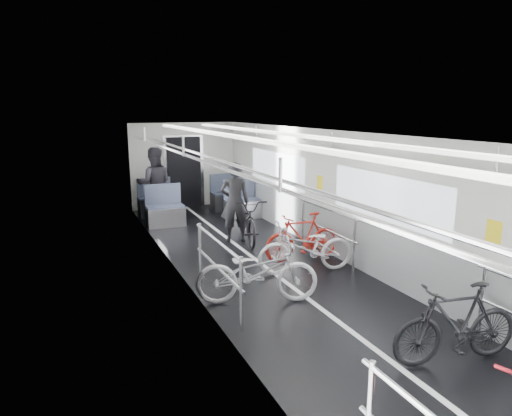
{
  "coord_description": "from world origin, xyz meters",
  "views": [
    {
      "loc": [
        -3.25,
        -5.71,
        2.8
      ],
      "look_at": [
        0.0,
        1.8,
        1.0
      ],
      "focal_mm": 32.0,
      "sensor_mm": 36.0,
      "label": 1
    }
  ],
  "objects_px": {
    "bike_right_far": "(303,237)",
    "bike_aisle": "(247,219)",
    "bike_right_near": "(457,323)",
    "bike_right_mid": "(306,248)",
    "bike_left_far": "(257,272)",
    "person_seated": "(154,184)",
    "person_standing": "(235,202)"
  },
  "relations": [
    {
      "from": "bike_left_far",
      "to": "bike_aisle",
      "type": "distance_m",
      "value": 3.16
    },
    {
      "from": "bike_right_near",
      "to": "bike_right_far",
      "type": "distance_m",
      "value": 3.76
    },
    {
      "from": "bike_right_far",
      "to": "person_standing",
      "type": "xyz_separation_m",
      "value": [
        -0.7,
        1.68,
        0.4
      ]
    },
    {
      "from": "bike_left_far",
      "to": "bike_right_mid",
      "type": "distance_m",
      "value": 1.5
    },
    {
      "from": "bike_right_far",
      "to": "bike_right_near",
      "type": "bearing_deg",
      "value": 0.38
    },
    {
      "from": "bike_left_far",
      "to": "bike_right_near",
      "type": "xyz_separation_m",
      "value": [
        1.38,
        -2.36,
        -0.0
      ]
    },
    {
      "from": "person_standing",
      "to": "person_seated",
      "type": "bearing_deg",
      "value": -49.22
    },
    {
      "from": "bike_aisle",
      "to": "person_seated",
      "type": "relative_size",
      "value": 1.0
    },
    {
      "from": "bike_aisle",
      "to": "person_standing",
      "type": "height_order",
      "value": "person_standing"
    },
    {
      "from": "bike_aisle",
      "to": "bike_right_far",
      "type": "bearing_deg",
      "value": -61.23
    },
    {
      "from": "bike_right_far",
      "to": "person_standing",
      "type": "height_order",
      "value": "person_standing"
    },
    {
      "from": "bike_right_near",
      "to": "person_seated",
      "type": "height_order",
      "value": "person_seated"
    },
    {
      "from": "bike_left_far",
      "to": "person_standing",
      "type": "xyz_separation_m",
      "value": [
        0.83,
        3.08,
        0.38
      ]
    },
    {
      "from": "bike_right_mid",
      "to": "person_standing",
      "type": "xyz_separation_m",
      "value": [
        -0.44,
        2.28,
        0.4
      ]
    },
    {
      "from": "bike_right_far",
      "to": "bike_aisle",
      "type": "xyz_separation_m",
      "value": [
        -0.47,
        1.58,
        0.03
      ]
    },
    {
      "from": "bike_right_near",
      "to": "person_standing",
      "type": "xyz_separation_m",
      "value": [
        -0.56,
        5.44,
        0.39
      ]
    },
    {
      "from": "bike_left_far",
      "to": "bike_right_near",
      "type": "relative_size",
      "value": 1.15
    },
    {
      "from": "person_standing",
      "to": "person_seated",
      "type": "relative_size",
      "value": 0.92
    },
    {
      "from": "bike_left_far",
      "to": "person_seated",
      "type": "distance_m",
      "value": 5.74
    },
    {
      "from": "bike_right_mid",
      "to": "person_standing",
      "type": "distance_m",
      "value": 2.36
    },
    {
      "from": "bike_right_near",
      "to": "person_seated",
      "type": "bearing_deg",
      "value": -157.9
    },
    {
      "from": "bike_aisle",
      "to": "person_standing",
      "type": "relative_size",
      "value": 1.08
    },
    {
      "from": "bike_right_mid",
      "to": "bike_right_far",
      "type": "relative_size",
      "value": 1.13
    },
    {
      "from": "bike_left_far",
      "to": "bike_right_mid",
      "type": "xyz_separation_m",
      "value": [
        1.27,
        0.8,
        -0.02
      ]
    },
    {
      "from": "bike_right_near",
      "to": "bike_right_mid",
      "type": "bearing_deg",
      "value": -167.94
    },
    {
      "from": "bike_right_far",
      "to": "person_standing",
      "type": "relative_size",
      "value": 0.88
    },
    {
      "from": "bike_right_far",
      "to": "bike_aisle",
      "type": "distance_m",
      "value": 1.65
    },
    {
      "from": "bike_right_mid",
      "to": "bike_right_near",
      "type": "bearing_deg",
      "value": 10.74
    },
    {
      "from": "bike_left_far",
      "to": "person_seated",
      "type": "xyz_separation_m",
      "value": [
        -0.35,
        5.71,
        0.45
      ]
    },
    {
      "from": "person_seated",
      "to": "bike_right_far",
      "type": "bearing_deg",
      "value": 125.1
    },
    {
      "from": "bike_right_near",
      "to": "person_standing",
      "type": "distance_m",
      "value": 5.48
    },
    {
      "from": "bike_aisle",
      "to": "person_seated",
      "type": "bearing_deg",
      "value": 129.46
    }
  ]
}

